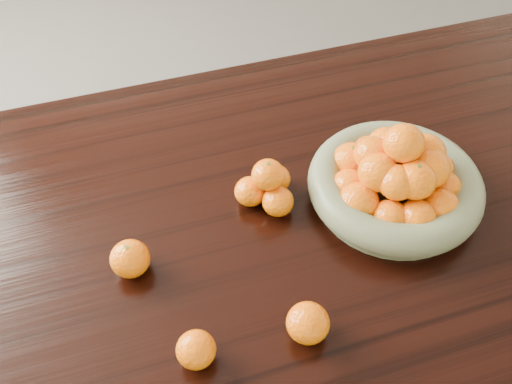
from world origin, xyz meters
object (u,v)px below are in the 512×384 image
object	(u,v)px
dining_table	(244,239)
loose_orange_0	(130,259)
orange_pyramid	(268,186)
fruit_bowl	(396,179)

from	to	relation	value
dining_table	loose_orange_0	size ratio (longest dim) A/B	26.16
orange_pyramid	dining_table	bearing A→B (deg)	-162.62
loose_orange_0	fruit_bowl	bearing A→B (deg)	1.39
orange_pyramid	loose_orange_0	xyz separation A→B (m)	(-0.30, -0.09, -0.01)
dining_table	loose_orange_0	xyz separation A→B (m)	(-0.25, -0.07, 0.12)
orange_pyramid	loose_orange_0	size ratio (longest dim) A/B	1.68
fruit_bowl	loose_orange_0	distance (m)	0.56
orange_pyramid	loose_orange_0	world-z (taller)	orange_pyramid
fruit_bowl	orange_pyramid	world-z (taller)	fruit_bowl
dining_table	fruit_bowl	world-z (taller)	fruit_bowl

